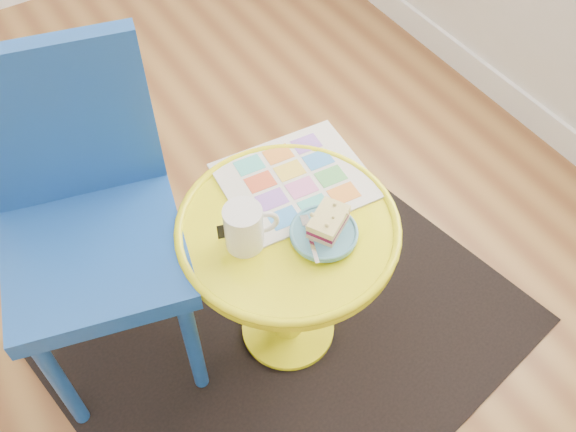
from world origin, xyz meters
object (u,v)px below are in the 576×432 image
newspaper (296,180)px  mug (245,226)px  plate (324,233)px  chair (85,214)px  side_table (288,260)px

newspaper → mug: (-0.21, -0.10, 0.06)m
plate → mug: bearing=152.0°
chair → plate: (0.46, -0.35, -0.02)m
side_table → plate: size_ratio=3.37×
plate → newspaper: bearing=77.0°
newspaper → mug: size_ratio=2.83×
side_table → newspaper: 0.21m
newspaper → mug: bearing=-148.6°
plate → chair: bearing=142.6°
newspaper → plate: bearing=-97.8°
chair → newspaper: bearing=-2.9°
side_table → plate: 0.19m
side_table → newspaper: newspaper is taller
chair → mug: size_ratio=7.51×
chair → plate: chair is taller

